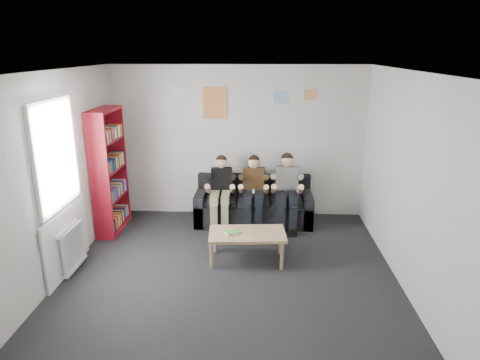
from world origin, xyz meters
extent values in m
plane|color=black|center=(0.00, 0.00, 0.00)|extent=(5.00, 5.00, 0.00)
plane|color=white|center=(0.00, 0.00, 2.70)|extent=(5.00, 5.00, 0.00)
plane|color=silver|center=(0.00, 2.50, 1.35)|extent=(4.50, 0.00, 4.50)
plane|color=silver|center=(0.00, -2.50, 1.35)|extent=(4.50, 0.00, 4.50)
plane|color=silver|center=(-2.25, 0.00, 1.35)|extent=(0.00, 5.00, 5.00)
plane|color=silver|center=(2.25, 0.00, 1.35)|extent=(0.00, 5.00, 5.00)
cube|color=black|center=(0.30, 2.08, 0.19)|extent=(2.02, 0.83, 0.39)
cube|color=black|center=(0.30, 2.40, 0.58)|extent=(2.02, 0.18, 0.40)
cube|color=black|center=(-0.63, 2.08, 0.28)|extent=(0.17, 0.83, 0.55)
cube|color=black|center=(1.22, 2.08, 0.28)|extent=(0.17, 0.83, 0.55)
cube|color=black|center=(0.30, 2.00, 0.43)|extent=(1.69, 0.57, 0.09)
cube|color=maroon|center=(-2.08, 1.64, 1.03)|extent=(0.31, 0.92, 2.05)
cube|color=tan|center=(0.23, 0.62, 0.41)|extent=(1.09, 0.60, 0.04)
cylinder|color=tan|center=(-0.26, 0.37, 0.20)|extent=(0.05, 0.05, 0.39)
cylinder|color=tan|center=(0.72, 0.37, 0.20)|extent=(0.05, 0.05, 0.39)
cylinder|color=tan|center=(-0.26, 0.86, 0.20)|extent=(0.05, 0.05, 0.39)
cylinder|color=tan|center=(0.72, 0.86, 0.20)|extent=(0.05, 0.05, 0.39)
cube|color=white|center=(0.01, 0.56, 0.44)|extent=(0.19, 0.14, 0.01)
cube|color=green|center=(0.03, 0.59, 0.46)|extent=(0.19, 0.14, 0.01)
cube|color=black|center=(-0.27, 2.12, 0.73)|extent=(0.37, 0.27, 0.52)
sphere|color=#E6AF8C|center=(-0.27, 2.08, 1.08)|extent=(0.20, 0.20, 0.20)
sphere|color=black|center=(-0.27, 2.10, 1.11)|extent=(0.19, 0.19, 0.19)
cube|color=gray|center=(-0.27, 1.84, 0.54)|extent=(0.33, 0.42, 0.14)
cube|color=gray|center=(-0.27, 1.64, 0.24)|extent=(0.31, 0.13, 0.48)
cube|color=black|center=(-0.27, 1.59, 0.05)|extent=(0.31, 0.24, 0.09)
cube|color=#443016|center=(0.30, 2.12, 0.73)|extent=(0.37, 0.27, 0.52)
sphere|color=#E6AF8C|center=(0.30, 2.08, 1.09)|extent=(0.20, 0.20, 0.20)
sphere|color=black|center=(0.30, 2.10, 1.12)|extent=(0.19, 0.19, 0.19)
cube|color=black|center=(0.30, 1.84, 0.54)|extent=(0.33, 0.42, 0.14)
cube|color=black|center=(0.30, 1.64, 0.24)|extent=(0.31, 0.13, 0.48)
cube|color=black|center=(0.30, 1.58, 0.05)|extent=(0.31, 0.24, 0.09)
cube|color=white|center=(0.30, 1.75, 0.68)|extent=(0.04, 0.13, 0.04)
cube|color=silver|center=(0.86, 2.12, 0.74)|extent=(0.39, 0.29, 0.55)
sphere|color=#E6AF8C|center=(0.86, 2.08, 1.12)|extent=(0.21, 0.21, 0.21)
sphere|color=black|center=(0.86, 2.10, 1.15)|extent=(0.20, 0.20, 0.20)
cube|color=black|center=(0.86, 1.83, 0.55)|extent=(0.35, 0.45, 0.15)
cube|color=black|center=(0.86, 1.62, 0.24)|extent=(0.33, 0.14, 0.48)
cube|color=black|center=(0.86, 1.56, 0.05)|extent=(0.33, 0.25, 0.10)
cylinder|color=white|center=(-2.15, -0.08, 0.35)|extent=(0.06, 0.06, 0.60)
cylinder|color=white|center=(-2.15, 0.00, 0.35)|extent=(0.06, 0.06, 0.60)
cylinder|color=white|center=(-2.15, 0.08, 0.35)|extent=(0.06, 0.06, 0.60)
cylinder|color=white|center=(-2.15, 0.16, 0.35)|extent=(0.06, 0.06, 0.60)
cylinder|color=white|center=(-2.15, 0.24, 0.35)|extent=(0.06, 0.06, 0.60)
cylinder|color=white|center=(-2.15, 0.32, 0.35)|extent=(0.06, 0.06, 0.60)
cylinder|color=white|center=(-2.15, 0.40, 0.35)|extent=(0.06, 0.06, 0.60)
cylinder|color=white|center=(-2.15, 0.48, 0.35)|extent=(0.06, 0.06, 0.60)
cube|color=white|center=(-2.15, 0.20, 0.07)|extent=(0.10, 0.64, 0.04)
cube|color=white|center=(-2.15, 0.20, 0.63)|extent=(0.10, 0.64, 0.04)
cube|color=white|center=(-2.23, 0.20, 1.65)|extent=(0.02, 1.00, 1.30)
cube|color=white|center=(-2.22, 0.20, 2.33)|extent=(0.05, 1.12, 0.06)
cube|color=white|center=(-2.22, 0.20, 0.97)|extent=(0.05, 1.12, 0.06)
cube|color=white|center=(-2.22, 0.20, 0.45)|extent=(0.03, 1.30, 0.90)
cube|color=gold|center=(-0.40, 2.49, 2.05)|extent=(0.42, 0.01, 0.55)
cube|color=#3A75C8|center=(0.75, 2.49, 2.15)|extent=(0.25, 0.01, 0.20)
cube|color=#C03C6F|center=(1.25, 2.49, 2.20)|extent=(0.22, 0.01, 0.18)
cube|color=white|center=(-1.00, 2.49, 2.25)|extent=(0.20, 0.01, 0.14)
camera|label=1|loc=(0.39, -5.00, 2.95)|focal=32.00mm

